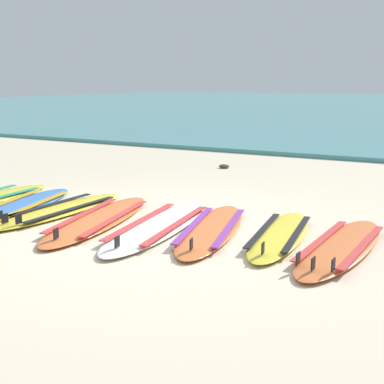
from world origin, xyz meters
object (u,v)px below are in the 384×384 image
object	(u,v)px
surfboard_1	(17,208)
surfboard_6	(280,235)
surfboard_5	(211,229)
surfboard_4	(159,225)
surfboard_2	(60,210)
surfboard_3	(99,219)
surfboard_7	(341,246)

from	to	relation	value
surfboard_1	surfboard_6	size ratio (longest dim) A/B	1.25
surfboard_5	surfboard_4	bearing A→B (deg)	-164.46
surfboard_6	surfboard_4	bearing A→B (deg)	-167.09
surfboard_2	surfboard_5	xyz separation A→B (m)	(2.11, 0.14, -0.00)
surfboard_3	surfboard_7	xyz separation A→B (m)	(2.82, 0.30, 0.00)
surfboard_5	surfboard_7	world-z (taller)	same
surfboard_3	surfboard_4	distance (m)	0.79
surfboard_2	surfboard_6	size ratio (longest dim) A/B	1.09
surfboard_6	surfboard_1	bearing A→B (deg)	-172.41
surfboard_2	surfboard_7	xyz separation A→B (m)	(3.54, 0.19, -0.00)
surfboard_1	surfboard_4	size ratio (longest dim) A/B	1.02
surfboard_1	surfboard_4	distance (m)	2.10
surfboard_2	surfboard_3	distance (m)	0.73
surfboard_1	surfboard_5	size ratio (longest dim) A/B	1.12
surfboard_6	surfboard_7	world-z (taller)	same
surfboard_3	surfboard_6	size ratio (longest dim) A/B	1.22
surfboard_1	surfboard_2	distance (m)	0.61
surfboard_4	surfboard_6	world-z (taller)	same
surfboard_2	surfboard_6	bearing A→B (deg)	5.75
surfboard_1	surfboard_6	world-z (taller)	same
surfboard_5	surfboard_7	size ratio (longest dim) A/B	1.02
surfboard_2	surfboard_7	size ratio (longest dim) A/B	0.99
surfboard_3	surfboard_4	bearing A→B (deg)	6.69
surfboard_5	surfboard_7	distance (m)	1.43
surfboard_1	surfboard_5	bearing A→B (deg)	6.69
surfboard_4	surfboard_1	bearing A→B (deg)	-175.89
surfboard_4	surfboard_5	distance (m)	0.62
surfboard_5	surfboard_3	bearing A→B (deg)	-169.44
surfboard_5	surfboard_1	bearing A→B (deg)	-173.31
surfboard_6	surfboard_7	size ratio (longest dim) A/B	0.91
surfboard_3	surfboard_1	bearing A→B (deg)	-177.46
surfboard_4	surfboard_5	bearing A→B (deg)	15.54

